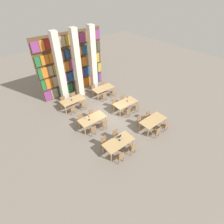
# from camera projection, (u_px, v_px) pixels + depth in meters

# --- Properties ---
(ground_plane) EXTENTS (40.00, 40.00, 0.00)m
(ground_plane) POSITION_uv_depth(u_px,v_px,m) (110.00, 117.00, 14.20)
(ground_plane) COLOR gray
(bookshelf_bank) EXTENTS (6.46, 0.35, 5.50)m
(bookshelf_bank) POSITION_uv_depth(u_px,v_px,m) (72.00, 65.00, 15.96)
(bookshelf_bank) COLOR brown
(bookshelf_bank) RESTS_ON ground_plane
(pillar_left) EXTENTS (0.52, 0.52, 6.00)m
(pillar_left) POSITION_uv_depth(u_px,v_px,m) (60.00, 70.00, 14.27)
(pillar_left) COLOR silver
(pillar_left) RESTS_ON ground_plane
(pillar_center) EXTENTS (0.52, 0.52, 6.00)m
(pillar_center) POSITION_uv_depth(u_px,v_px,m) (77.00, 65.00, 15.08)
(pillar_center) COLOR silver
(pillar_center) RESTS_ON ground_plane
(pillar_right) EXTENTS (0.52, 0.52, 6.00)m
(pillar_right) POSITION_uv_depth(u_px,v_px,m) (93.00, 60.00, 15.88)
(pillar_right) COLOR silver
(pillar_right) RESTS_ON ground_plane
(reading_table_0) EXTENTS (2.03, 0.98, 0.77)m
(reading_table_0) POSITION_uv_depth(u_px,v_px,m) (119.00, 142.00, 11.12)
(reading_table_0) COLOR tan
(reading_table_0) RESTS_ON ground_plane
(chair_0) EXTENTS (0.42, 0.40, 0.86)m
(chair_0) POSITION_uv_depth(u_px,v_px,m) (120.00, 157.00, 10.51)
(chair_0) COLOR olive
(chair_0) RESTS_ON ground_plane
(chair_1) EXTENTS (0.42, 0.40, 0.86)m
(chair_1) POSITION_uv_depth(u_px,v_px,m) (104.00, 142.00, 11.46)
(chair_1) COLOR olive
(chair_1) RESTS_ON ground_plane
(chair_2) EXTENTS (0.42, 0.40, 0.86)m
(chair_2) POSITION_uv_depth(u_px,v_px,m) (132.00, 148.00, 11.02)
(chair_2) COLOR olive
(chair_2) RESTS_ON ground_plane
(chair_3) EXTENTS (0.42, 0.40, 0.86)m
(chair_3) POSITION_uv_depth(u_px,v_px,m) (116.00, 135.00, 11.97)
(chair_3) COLOR olive
(chair_3) RESTS_ON ground_plane
(desk_lamp_0) EXTENTS (0.14, 0.14, 0.47)m
(desk_lamp_0) POSITION_uv_depth(u_px,v_px,m) (120.00, 137.00, 10.96)
(desk_lamp_0) COLOR #232328
(desk_lamp_0) RESTS_ON reading_table_0
(laptop) EXTENTS (0.32, 0.22, 0.21)m
(laptop) POSITION_uv_depth(u_px,v_px,m) (119.00, 137.00, 11.36)
(laptop) COLOR silver
(laptop) RESTS_ON reading_table_0
(reading_table_1) EXTENTS (2.03, 0.98, 0.77)m
(reading_table_1) POSITION_uv_depth(u_px,v_px,m) (153.00, 121.00, 12.78)
(reading_table_1) COLOR tan
(reading_table_1) RESTS_ON ground_plane
(chair_4) EXTENTS (0.42, 0.40, 0.86)m
(chair_4) POSITION_uv_depth(u_px,v_px,m) (157.00, 132.00, 12.20)
(chair_4) COLOR olive
(chair_4) RESTS_ON ground_plane
(chair_5) EXTENTS (0.42, 0.40, 0.86)m
(chair_5) POSITION_uv_depth(u_px,v_px,m) (140.00, 120.00, 13.15)
(chair_5) COLOR olive
(chair_5) RESTS_ON ground_plane
(chair_6) EXTENTS (0.42, 0.40, 0.86)m
(chair_6) POSITION_uv_depth(u_px,v_px,m) (165.00, 126.00, 12.68)
(chair_6) COLOR olive
(chair_6) RESTS_ON ground_plane
(chair_7) EXTENTS (0.42, 0.40, 0.86)m
(chair_7) POSITION_uv_depth(u_px,v_px,m) (149.00, 115.00, 13.63)
(chair_7) COLOR olive
(chair_7) RESTS_ON ground_plane
(reading_table_2) EXTENTS (2.03, 0.98, 0.77)m
(reading_table_2) POSITION_uv_depth(u_px,v_px,m) (92.00, 119.00, 12.93)
(reading_table_2) COLOR tan
(reading_table_2) RESTS_ON ground_plane
(chair_8) EXTENTS (0.42, 0.40, 0.86)m
(chair_8) POSITION_uv_depth(u_px,v_px,m) (93.00, 130.00, 12.34)
(chair_8) COLOR olive
(chair_8) RESTS_ON ground_plane
(chair_9) EXTENTS (0.42, 0.40, 0.86)m
(chair_9) POSITION_uv_depth(u_px,v_px,m) (81.00, 119.00, 13.29)
(chair_9) COLOR olive
(chair_9) RESTS_ON ground_plane
(chair_10) EXTENTS (0.42, 0.40, 0.86)m
(chair_10) POSITION_uv_depth(u_px,v_px,m) (104.00, 124.00, 12.83)
(chair_10) COLOR olive
(chair_10) RESTS_ON ground_plane
(chair_11) EXTENTS (0.42, 0.40, 0.86)m
(chair_11) POSITION_uv_depth(u_px,v_px,m) (92.00, 114.00, 13.78)
(chair_11) COLOR olive
(chair_11) RESTS_ON ground_plane
(desk_lamp_1) EXTENTS (0.14, 0.14, 0.41)m
(desk_lamp_1) POSITION_uv_depth(u_px,v_px,m) (89.00, 117.00, 12.56)
(desk_lamp_1) COLOR #232328
(desk_lamp_1) RESTS_ON reading_table_2
(reading_table_3) EXTENTS (2.03, 0.98, 0.77)m
(reading_table_3) POSITION_uv_depth(u_px,v_px,m) (125.00, 103.00, 14.54)
(reading_table_3) COLOR tan
(reading_table_3) RESTS_ON ground_plane
(chair_12) EXTENTS (0.42, 0.40, 0.86)m
(chair_12) POSITION_uv_depth(u_px,v_px,m) (127.00, 112.00, 13.98)
(chair_12) COLOR olive
(chair_12) RESTS_ON ground_plane
(chair_13) EXTENTS (0.42, 0.40, 0.86)m
(chair_13) POSITION_uv_depth(u_px,v_px,m) (115.00, 103.00, 14.93)
(chair_13) COLOR olive
(chair_13) RESTS_ON ground_plane
(chair_14) EXTENTS (0.42, 0.40, 0.86)m
(chair_14) POSITION_uv_depth(u_px,v_px,m) (136.00, 107.00, 14.46)
(chair_14) COLOR olive
(chair_14) RESTS_ON ground_plane
(chair_15) EXTENTS (0.42, 0.40, 0.86)m
(chair_15) POSITION_uv_depth(u_px,v_px,m) (123.00, 99.00, 15.41)
(chair_15) COLOR olive
(chair_15) RESTS_ON ground_plane
(desk_lamp_2) EXTENTS (0.14, 0.14, 0.49)m
(desk_lamp_2) POSITION_uv_depth(u_px,v_px,m) (127.00, 98.00, 14.43)
(desk_lamp_2) COLOR #232328
(desk_lamp_2) RESTS_ON reading_table_3
(reading_table_4) EXTENTS (2.03, 0.98, 0.77)m
(reading_table_4) POSITION_uv_depth(u_px,v_px,m) (73.00, 101.00, 14.84)
(reading_table_4) COLOR tan
(reading_table_4) RESTS_ON ground_plane
(chair_16) EXTENTS (0.42, 0.40, 0.86)m
(chair_16) POSITION_uv_depth(u_px,v_px,m) (72.00, 109.00, 14.25)
(chair_16) COLOR olive
(chair_16) RESTS_ON ground_plane
(chair_17) EXTENTS (0.42, 0.40, 0.86)m
(chair_17) POSITION_uv_depth(u_px,v_px,m) (64.00, 101.00, 15.20)
(chair_17) COLOR olive
(chair_17) RESTS_ON ground_plane
(chair_18) EXTENTS (0.42, 0.40, 0.86)m
(chair_18) POSITION_uv_depth(u_px,v_px,m) (83.00, 105.00, 14.77)
(chair_18) COLOR olive
(chair_18) RESTS_ON ground_plane
(chair_19) EXTENTS (0.42, 0.40, 0.86)m
(chair_19) POSITION_uv_depth(u_px,v_px,m) (74.00, 97.00, 15.72)
(chair_19) COLOR olive
(chair_19) RESTS_ON ground_plane
(desk_lamp_3) EXTENTS (0.14, 0.14, 0.45)m
(desk_lamp_3) POSITION_uv_depth(u_px,v_px,m) (71.00, 97.00, 14.57)
(desk_lamp_3) COLOR #232328
(desk_lamp_3) RESTS_ON reading_table_4
(reading_table_5) EXTENTS (2.03, 0.98, 0.77)m
(reading_table_5) POSITION_uv_depth(u_px,v_px,m) (103.00, 89.00, 16.42)
(reading_table_5) COLOR tan
(reading_table_5) RESTS_ON ground_plane
(chair_20) EXTENTS (0.42, 0.40, 0.86)m
(chair_20) POSITION_uv_depth(u_px,v_px,m) (104.00, 96.00, 15.82)
(chair_20) COLOR olive
(chair_20) RESTS_ON ground_plane
(chair_21) EXTENTS (0.42, 0.40, 0.86)m
(chair_21) POSITION_uv_depth(u_px,v_px,m) (94.00, 89.00, 16.77)
(chair_21) COLOR olive
(chair_21) RESTS_ON ground_plane
(chair_22) EXTENTS (0.42, 0.40, 0.86)m
(chair_22) POSITION_uv_depth(u_px,v_px,m) (113.00, 92.00, 16.35)
(chair_22) COLOR olive
(chair_22) RESTS_ON ground_plane
(chair_23) EXTENTS (0.42, 0.40, 0.86)m
(chair_23) POSITION_uv_depth(u_px,v_px,m) (103.00, 86.00, 17.30)
(chair_23) COLOR olive
(chair_23) RESTS_ON ground_plane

